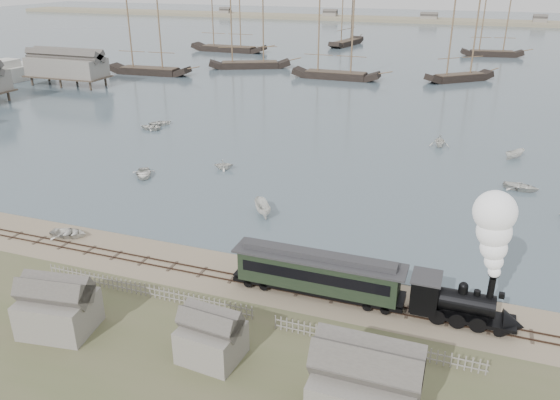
% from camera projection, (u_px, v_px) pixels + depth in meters
% --- Properties ---
extents(ground, '(600.00, 600.00, 0.00)m').
position_uv_depth(ground, '(252.00, 269.00, 48.83)').
color(ground, tan).
rests_on(ground, ground).
extents(harbor_water, '(600.00, 336.00, 0.06)m').
position_uv_depth(harbor_water, '(434.00, 43.00, 195.84)').
color(harbor_water, '#445561').
rests_on(harbor_water, ground).
extents(rail_track, '(120.00, 1.80, 0.16)m').
position_uv_depth(rail_track, '(243.00, 280.00, 47.08)').
color(rail_track, '#3B2920').
rests_on(rail_track, ground).
extents(picket_fence_west, '(19.00, 0.10, 1.20)m').
position_uv_depth(picket_fence_west, '(146.00, 296.00, 44.80)').
color(picket_fence_west, slate).
rests_on(picket_fence_west, ground).
extents(picket_fence_east, '(15.00, 0.10, 1.20)m').
position_uv_depth(picket_fence_east, '(375.00, 351.00, 38.43)').
color(picket_fence_east, slate).
rests_on(picket_fence_east, ground).
extents(shed_left, '(5.00, 4.00, 4.10)m').
position_uv_depth(shed_left, '(62.00, 329.00, 40.71)').
color(shed_left, slate).
rests_on(shed_left, ground).
extents(shed_mid, '(4.00, 3.50, 3.60)m').
position_uv_depth(shed_mid, '(212.00, 357.00, 37.82)').
color(shed_mid, slate).
rests_on(shed_mid, ground).
extents(far_spit, '(500.00, 20.00, 1.80)m').
position_uv_depth(far_spit, '(449.00, 23.00, 265.05)').
color(far_spit, tan).
rests_on(far_spit, ground).
extents(locomotive, '(8.35, 3.12, 10.41)m').
position_uv_depth(locomotive, '(482.00, 270.00, 39.31)').
color(locomotive, black).
rests_on(locomotive, ground).
extents(passenger_coach, '(14.10, 2.72, 3.42)m').
position_uv_depth(passenger_coach, '(318.00, 272.00, 44.17)').
color(passenger_coach, black).
rests_on(passenger_coach, ground).
extents(beached_dinghy, '(3.27, 4.14, 0.77)m').
position_uv_depth(beached_dinghy, '(69.00, 233.00, 54.64)').
color(beached_dinghy, silver).
rests_on(beached_dinghy, ground).
extents(rowboat_0, '(5.03, 4.63, 0.85)m').
position_uv_depth(rowboat_0, '(143.00, 174.00, 70.09)').
color(rowboat_0, silver).
rests_on(rowboat_0, harbor_water).
extents(rowboat_1, '(2.95, 3.18, 1.37)m').
position_uv_depth(rowboat_1, '(224.00, 164.00, 72.54)').
color(rowboat_1, silver).
rests_on(rowboat_1, harbor_water).
extents(rowboat_2, '(3.91, 3.36, 1.46)m').
position_uv_depth(rowboat_2, '(262.00, 208.00, 59.24)').
color(rowboat_2, silver).
rests_on(rowboat_2, harbor_water).
extents(rowboat_3, '(3.74, 4.64, 0.85)m').
position_uv_depth(rowboat_3, '(521.00, 187.00, 65.92)').
color(rowboat_3, silver).
rests_on(rowboat_3, harbor_water).
extents(rowboat_5, '(3.30, 3.24, 1.30)m').
position_uv_depth(rowboat_5, '(515.00, 154.00, 76.66)').
color(rowboat_5, silver).
rests_on(rowboat_5, harbor_water).
extents(rowboat_6, '(3.06, 4.04, 0.79)m').
position_uv_depth(rowboat_6, '(150.00, 127.00, 90.65)').
color(rowboat_6, silver).
rests_on(rowboat_6, harbor_water).
extents(rowboat_7, '(3.92, 3.54, 1.82)m').
position_uv_depth(rowboat_7, '(440.00, 141.00, 81.69)').
color(rowboat_7, silver).
rests_on(rowboat_7, harbor_water).
extents(rowboat_8, '(4.71, 4.66, 0.80)m').
position_uv_depth(rowboat_8, '(160.00, 123.00, 93.03)').
color(rowboat_8, silver).
rests_on(rowboat_8, harbor_water).
extents(schooner_0, '(21.66, 6.27, 20.00)m').
position_uv_depth(schooner_0, '(146.00, 33.00, 133.58)').
color(schooner_0, black).
rests_on(schooner_0, harbor_water).
extents(schooner_1, '(21.64, 13.62, 20.00)m').
position_uv_depth(schooner_1, '(249.00, 29.00, 142.11)').
color(schooner_1, black).
rests_on(schooner_1, harbor_water).
extents(schooner_2, '(21.27, 5.11, 20.00)m').
position_uv_depth(schooner_2, '(337.00, 36.00, 128.07)').
color(schooner_2, black).
rests_on(schooner_2, harbor_water).
extents(schooner_3, '(15.92, 14.49, 20.00)m').
position_uv_depth(schooner_3, '(464.00, 38.00, 125.29)').
color(schooner_3, black).
rests_on(schooner_3, harbor_water).
extents(schooner_6, '(24.81, 6.02, 20.00)m').
position_uv_depth(schooner_6, '(228.00, 19.00, 170.92)').
color(schooner_6, black).
rests_on(schooner_6, harbor_water).
extents(schooner_7, '(8.69, 20.96, 20.00)m').
position_uv_depth(schooner_7, '(348.00, 15.00, 184.35)').
color(schooner_7, black).
rests_on(schooner_7, harbor_water).
extents(schooner_8, '(18.31, 6.73, 20.00)m').
position_uv_depth(schooner_8, '(496.00, 22.00, 161.29)').
color(schooner_8, black).
rests_on(schooner_8, harbor_water).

